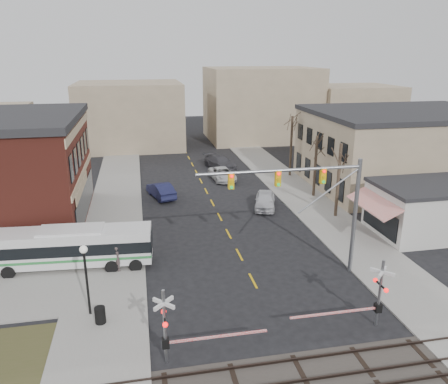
# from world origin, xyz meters

# --- Properties ---
(ground) EXTENTS (160.00, 160.00, 0.00)m
(ground) POSITION_xyz_m (0.00, 0.00, 0.00)
(ground) COLOR black
(ground) RESTS_ON ground
(sidewalk_west) EXTENTS (5.00, 60.00, 0.12)m
(sidewalk_west) POSITION_xyz_m (-9.50, 20.00, 0.06)
(sidewalk_west) COLOR gray
(sidewalk_west) RESTS_ON ground
(sidewalk_east) EXTENTS (5.00, 60.00, 0.12)m
(sidewalk_east) POSITION_xyz_m (9.50, 20.00, 0.06)
(sidewalk_east) COLOR gray
(sidewalk_east) RESTS_ON ground
(tan_building) EXTENTS (20.30, 15.30, 8.50)m
(tan_building) POSITION_xyz_m (22.00, 20.00, 4.26)
(tan_building) COLOR gray
(tan_building) RESTS_ON ground
(awning_shop) EXTENTS (9.74, 6.20, 4.30)m
(awning_shop) POSITION_xyz_m (15.97, 7.00, 2.16)
(awning_shop) COLOR beige
(awning_shop) RESTS_ON ground
(tree_east_a) EXTENTS (0.28, 0.28, 6.75)m
(tree_east_a) POSITION_xyz_m (10.50, 12.00, 3.50)
(tree_east_a) COLOR #382B21
(tree_east_a) RESTS_ON sidewalk_east
(tree_east_b) EXTENTS (0.28, 0.28, 6.30)m
(tree_east_b) POSITION_xyz_m (10.80, 18.00, 3.27)
(tree_east_b) COLOR #382B21
(tree_east_b) RESTS_ON sidewalk_east
(tree_east_c) EXTENTS (0.28, 0.28, 7.20)m
(tree_east_c) POSITION_xyz_m (11.00, 26.00, 3.72)
(tree_east_c) COLOR #382B21
(tree_east_c) RESTS_ON sidewalk_east
(transit_bus) EXTENTS (11.03, 3.16, 2.80)m
(transit_bus) POSITION_xyz_m (-11.88, 6.34, 1.60)
(transit_bus) COLOR silver
(transit_bus) RESTS_ON ground
(traffic_signal_mast) EXTENTS (10.82, 0.30, 8.00)m
(traffic_signal_mast) POSITION_xyz_m (4.06, 2.11, 5.78)
(traffic_signal_mast) COLOR gray
(traffic_signal_mast) RESTS_ON ground
(rr_crossing_west) EXTENTS (5.60, 1.36, 4.00)m
(rr_crossing_west) POSITION_xyz_m (-5.79, -4.87, 1.97)
(rr_crossing_west) COLOR gray
(rr_crossing_west) RESTS_ON ground
(rr_crossing_east) EXTENTS (5.60, 1.36, 4.00)m
(rr_crossing_east) POSITION_xyz_m (5.06, -4.08, 1.97)
(rr_crossing_east) COLOR gray
(rr_crossing_east) RESTS_ON ground
(street_lamp) EXTENTS (0.44, 0.44, 4.29)m
(street_lamp) POSITION_xyz_m (-10.26, -0.02, 3.19)
(street_lamp) COLOR black
(street_lamp) RESTS_ON sidewalk_west
(trash_bin) EXTENTS (0.60, 0.60, 0.96)m
(trash_bin) POSITION_xyz_m (-9.60, -1.05, 0.60)
(trash_bin) COLOR black
(trash_bin) RESTS_ON sidewalk_west
(car_a) EXTENTS (3.23, 5.06, 1.60)m
(car_a) POSITION_xyz_m (4.79, 15.56, 0.80)
(car_a) COLOR silver
(car_a) RESTS_ON ground
(car_b) EXTENTS (3.02, 5.16, 1.61)m
(car_b) POSITION_xyz_m (-4.96, 20.76, 0.80)
(car_b) COLOR #17193B
(car_b) RESTS_ON ground
(car_c) EXTENTS (2.91, 5.39, 1.44)m
(car_c) POSITION_xyz_m (2.58, 25.96, 0.72)
(car_c) COLOR silver
(car_c) RESTS_ON ground
(car_d) EXTENTS (4.21, 6.09, 1.64)m
(car_d) POSITION_xyz_m (3.31, 31.16, 0.82)
(car_d) COLOR #3E3D42
(car_d) RESTS_ON ground
(pedestrian_near) EXTENTS (0.53, 0.72, 1.83)m
(pedestrian_near) POSITION_xyz_m (-8.80, 5.05, 1.04)
(pedestrian_near) COLOR #4D3E3E
(pedestrian_near) RESTS_ON sidewalk_west
(pedestrian_far) EXTENTS (1.06, 0.95, 1.80)m
(pedestrian_far) POSITION_xyz_m (-10.33, 7.46, 1.02)
(pedestrian_far) COLOR #2F2F53
(pedestrian_far) RESTS_ON sidewalk_west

